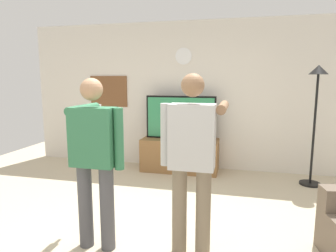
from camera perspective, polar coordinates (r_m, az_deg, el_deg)
The scene contains 9 objects.
ground_plane at distance 3.20m, azimuth -4.55°, elevation -22.45°, with size 8.40×8.40×0.00m, color beige.
back_wall at distance 5.61m, azimuth 4.78°, elevation 5.75°, with size 6.40×0.10×2.70m, color silver.
tv_stand at distance 5.47m, azimuth 2.27°, elevation -5.54°, with size 1.37×0.56×0.59m.
television at distance 5.38m, azimuth 2.41°, elevation 1.63°, with size 1.26×0.07×0.78m.
wall_clock at distance 5.59m, azimuth 2.99°, elevation 13.14°, with size 0.30×0.30×0.03m, color white.
framed_picture at distance 6.05m, azimuth -11.19°, elevation 6.50°, with size 0.76×0.04×0.60m, color brown.
floor_lamp at distance 5.10m, azimuth 26.40°, elevation 4.38°, with size 0.32×0.32×1.87m.
person_standing_nearer_lamp at distance 2.97m, azimuth -13.77°, elevation -5.23°, with size 0.61×0.78×1.68m.
person_standing_nearer_couch at distance 2.77m, azimuth 4.63°, elevation -5.54°, with size 0.59×0.78×1.72m.
Camera 1 is at (0.87, -2.59, 1.67)m, focal length 32.00 mm.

